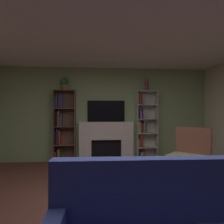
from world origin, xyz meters
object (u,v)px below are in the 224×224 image
Objects in this scene: bookshelf_left at (62,126)px; vase_with_flowers at (147,85)px; potted_plant at (65,83)px; armchair at (190,153)px; tv at (106,111)px; bookshelf_right at (144,128)px; fireplace at (106,141)px.

bookshelf_left is 4.15× the size of vase_with_flowers.
vase_with_flowers is (2.24, 0.00, -0.02)m from potted_plant.
bookshelf_left is at bearing 145.88° from armchair.
bookshelf_left is 5.60× the size of potted_plant.
potted_plant is (-1.12, -0.12, 0.76)m from tv.
bookshelf_left reaches higher than tv.
armchair is at bearing -34.30° from potted_plant.
tv is 2.19× the size of vase_with_flowers.
bookshelf_left is at bearing 179.97° from bookshelf_right.
bookshelf_right is 5.60× the size of potted_plant.
bookshelf_left is at bearing 179.09° from vase_with_flowers.
bookshelf_right is at bearing -0.84° from fireplace.
tv is 0.53× the size of bookshelf_right.
tv is at bearing 128.33° from armchair.
tv is 1.35m from potted_plant.
tv is 2.96× the size of potted_plant.
bookshelf_right is 1.92m from armchair.
bookshelf_right is at bearing 151.62° from vase_with_flowers.
vase_with_flowers is 0.44× the size of armchair.
fireplace is 1.54× the size of tv.
bookshelf_left is 2.58m from vase_with_flowers.
bookshelf_right is 4.15× the size of vase_with_flowers.
bookshelf_left and bookshelf_right have the same top height.
vase_with_flowers reaches higher than fireplace.
fireplace is at bearing 0.69° from bookshelf_left.
bookshelf_right is at bearing -0.03° from bookshelf_left.
vase_with_flowers reaches higher than potted_plant.
potted_plant is 0.74× the size of vase_with_flowers.
vase_with_flowers reaches higher than tv.
potted_plant reaches higher than armchair.
vase_with_flowers reaches higher than armchair.
tv is at bearing 173.91° from vase_with_flowers.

